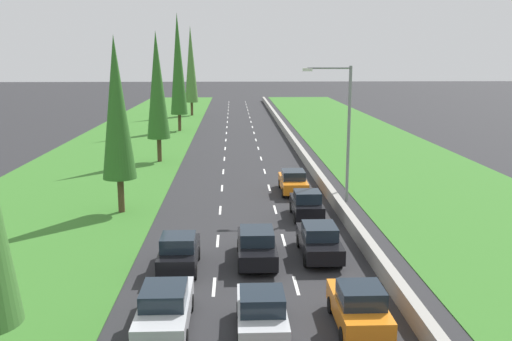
{
  "coord_description": "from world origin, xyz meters",
  "views": [
    {
      "loc": [
        -0.88,
        -1.3,
        9.65
      ],
      "look_at": [
        0.76,
        38.7,
        1.39
      ],
      "focal_mm": 39.24,
      "sensor_mm": 36.0,
      "label": 1
    }
  ],
  "objects": [
    {
      "name": "ground_plane",
      "position": [
        0.0,
        60.0,
        0.0
      ],
      "size": [
        300.0,
        300.0,
        0.0
      ],
      "primitive_type": "plane",
      "color": "#28282B",
      "rests_on": "ground"
    },
    {
      "name": "grass_verge_left",
      "position": [
        -12.65,
        60.0,
        0.02
      ],
      "size": [
        14.0,
        140.0,
        0.04
      ],
      "primitive_type": "cube",
      "color": "#387528",
      "rests_on": "ground"
    },
    {
      "name": "grass_verge_right",
      "position": [
        14.35,
        60.0,
        0.02
      ],
      "size": [
        14.0,
        140.0,
        0.04
      ],
      "primitive_type": "cube",
      "color": "#387528",
      "rests_on": "ground"
    },
    {
      "name": "median_barrier",
      "position": [
        5.7,
        60.0,
        0.42
      ],
      "size": [
        0.44,
        120.0,
        0.85
      ],
      "primitive_type": "cube",
      "color": "#9E9B93",
      "rests_on": "ground"
    },
    {
      "name": "lane_markings",
      "position": [
        0.0,
        60.0,
        0.01
      ],
      "size": [
        3.64,
        116.0,
        0.01
      ],
      "color": "white",
      "rests_on": "ground"
    },
    {
      "name": "silver_hatchback_centre_lane",
      "position": [
        0.06,
        16.76,
        0.84
      ],
      "size": [
        1.74,
        3.9,
        1.72
      ],
      "color": "silver",
      "rests_on": "ground"
    },
    {
      "name": "black_sedan_centre_lane",
      "position": [
        0.18,
        23.89,
        0.81
      ],
      "size": [
        1.82,
        4.5,
        1.64
      ],
      "color": "black",
      "rests_on": "ground"
    },
    {
      "name": "orange_hatchback_right_lane",
      "position": [
        3.56,
        17.1,
        0.84
      ],
      "size": [
        1.74,
        3.9,
        1.72
      ],
      "color": "orange",
      "rests_on": "ground"
    },
    {
      "name": "black_sedan_right_lane_third",
      "position": [
        3.26,
        24.5,
        0.81
      ],
      "size": [
        1.82,
        4.5,
        1.64
      ],
      "color": "black",
      "rests_on": "ground"
    },
    {
      "name": "black_hatchback_right_lane",
      "position": [
        3.51,
        31.1,
        0.84
      ],
      "size": [
        1.74,
        3.9,
        1.72
      ],
      "color": "black",
      "rests_on": "ground"
    },
    {
      "name": "orange_sedan_right_lane",
      "position": [
        3.37,
        37.5,
        0.81
      ],
      "size": [
        1.82,
        4.5,
        1.64
      ],
      "color": "orange",
      "rests_on": "ground"
    },
    {
      "name": "silver_sedan_left_lane",
      "position": [
        -3.38,
        17.39,
        0.81
      ],
      "size": [
        1.82,
        4.5,
        1.64
      ],
      "color": "silver",
      "rests_on": "ground"
    },
    {
      "name": "black_hatchback_left_lane",
      "position": [
        -3.4,
        23.04,
        0.84
      ],
      "size": [
        1.74,
        3.9,
        1.72
      ],
      "color": "black",
      "rests_on": "ground"
    },
    {
      "name": "poplar_tree_second",
      "position": [
        -7.91,
        32.79,
        6.49
      ],
      "size": [
        2.07,
        2.07,
        10.88
      ],
      "color": "#4C3823",
      "rests_on": "ground"
    },
    {
      "name": "poplar_tree_third",
      "position": [
        -7.7,
        49.81,
        6.97
      ],
      "size": [
        2.1,
        2.1,
        11.84
      ],
      "color": "#4C3823",
      "rests_on": "ground"
    },
    {
      "name": "poplar_tree_fourth",
      "position": [
        -7.82,
        71.19,
        8.52
      ],
      "size": [
        2.17,
        2.17,
        14.93
      ],
      "color": "#4C3823",
      "rests_on": "ground"
    },
    {
      "name": "poplar_tree_fifth",
      "position": [
        -7.58,
        90.14,
        8.2
      ],
      "size": [
        2.16,
        2.16,
        14.3
      ],
      "color": "#4C3823",
      "rests_on": "ground"
    },
    {
      "name": "street_light_mast",
      "position": [
        6.36,
        34.9,
        5.23
      ],
      "size": [
        3.2,
        0.28,
        9.0
      ],
      "color": "gray",
      "rests_on": "ground"
    }
  ]
}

